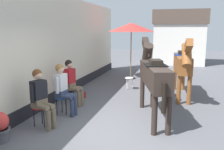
% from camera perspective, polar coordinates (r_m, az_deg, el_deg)
% --- Properties ---
extents(ground_plane, '(40.00, 40.00, 0.00)m').
position_cam_1_polar(ground_plane, '(8.68, 5.62, -4.83)').
color(ground_plane, '#56565B').
extents(pub_facade_wall, '(0.34, 14.00, 3.40)m').
position_cam_1_polar(pub_facade_wall, '(7.83, -14.84, 4.64)').
color(pub_facade_wall, beige).
rests_on(pub_facade_wall, ground_plane).
extents(distant_cottage, '(3.40, 2.60, 3.50)m').
position_cam_1_polar(distant_cottage, '(17.22, 15.28, 8.55)').
color(distant_cottage, silver).
rests_on(distant_cottage, ground_plane).
extents(seated_visitor_near, '(0.61, 0.49, 1.39)m').
position_cam_1_polar(seated_visitor_near, '(6.02, -16.17, -4.51)').
color(seated_visitor_near, red).
rests_on(seated_visitor_near, ground_plane).
extents(seated_visitor_middle, '(0.61, 0.49, 1.39)m').
position_cam_1_polar(seated_visitor_middle, '(6.74, -11.28, -2.69)').
color(seated_visitor_middle, '#194C99').
rests_on(seated_visitor_middle, ground_plane).
extents(seated_visitor_far, '(0.61, 0.48, 1.39)m').
position_cam_1_polar(seated_visitor_far, '(7.57, -9.38, -1.18)').
color(seated_visitor_far, black).
rests_on(seated_visitor_far, ground_plane).
extents(saddled_horse_near, '(1.09, 2.92, 2.06)m').
position_cam_1_polar(saddled_horse_near, '(6.41, 9.55, 0.17)').
color(saddled_horse_near, '#2D231E').
rests_on(saddled_horse_near, ground_plane).
extents(saddled_horse_far, '(0.60, 3.00, 2.06)m').
position_cam_1_polar(saddled_horse_far, '(8.61, 15.99, 2.55)').
color(saddled_horse_far, brown).
rests_on(saddled_horse_far, ground_plane).
extents(cafe_parasol, '(2.10, 2.10, 2.58)m').
position_cam_1_polar(cafe_parasol, '(11.44, 4.48, 10.86)').
color(cafe_parasol, black).
rests_on(cafe_parasol, ground_plane).
extents(spare_stool_white, '(0.32, 0.32, 0.46)m').
position_cam_1_polar(spare_stool_white, '(9.53, 3.97, -0.95)').
color(spare_stool_white, white).
rests_on(spare_stool_white, ground_plane).
extents(satchel_bag, '(0.29, 0.27, 0.20)m').
position_cam_1_polar(satchel_bag, '(8.46, -7.07, -4.58)').
color(satchel_bag, maroon).
rests_on(satchel_bag, ground_plane).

